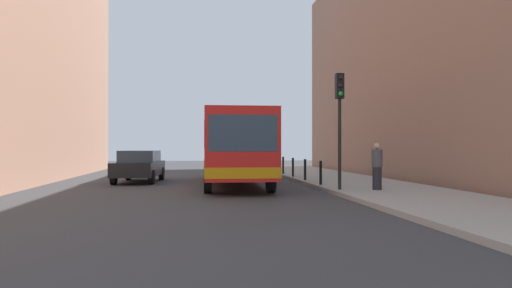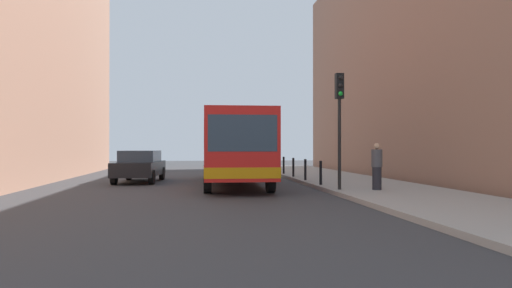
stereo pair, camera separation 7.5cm
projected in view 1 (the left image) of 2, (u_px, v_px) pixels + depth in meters
name	position (u px, v px, depth m)	size (l,w,h in m)	color
ground_plane	(237.00, 192.00, 17.03)	(80.00, 80.00, 0.00)	#38383A
sidewalk	(379.00, 188.00, 17.76)	(4.40, 40.00, 0.15)	#9E9991
building_right	(466.00, 45.00, 22.59)	(7.00, 32.00, 13.19)	#936B56
bus	(233.00, 145.00, 20.75)	(2.79, 11.08, 3.00)	red
car_beside_bus	(139.00, 165.00, 22.06)	(2.14, 4.53, 1.48)	black
traffic_light	(340.00, 109.00, 16.52)	(0.28, 0.33, 4.10)	black
bollard_near	(321.00, 173.00, 18.60)	(0.11, 0.11, 0.95)	black
bollard_mid	(305.00, 170.00, 21.18)	(0.11, 0.11, 0.95)	black
bollard_far	(293.00, 167.00, 23.75)	(0.11, 0.11, 0.95)	black
bollard_farthest	(283.00, 165.00, 26.32)	(0.11, 0.11, 0.95)	black
pedestrian_near_signal	(377.00, 167.00, 16.42)	(0.38, 0.38, 1.63)	#26262D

